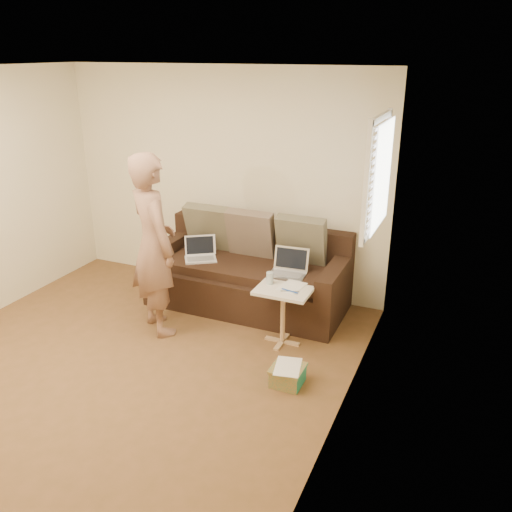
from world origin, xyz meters
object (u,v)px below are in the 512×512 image
(laptop_silver, at_px, (287,276))
(drinking_glass, at_px, (270,278))
(sofa, at_px, (247,271))
(side_table, at_px, (283,316))
(person, at_px, (154,245))
(laptop_white, at_px, (201,260))
(striped_box, at_px, (288,375))

(laptop_silver, bearing_deg, drinking_glass, -99.32)
(sofa, bearing_deg, side_table, -43.33)
(laptop_silver, relative_size, person, 0.20)
(laptop_white, height_order, drinking_glass, drinking_glass)
(sofa, bearing_deg, person, -126.29)
(laptop_white, distance_m, striped_box, 1.92)
(side_table, distance_m, striped_box, 0.74)
(laptop_silver, relative_size, drinking_glass, 3.14)
(person, bearing_deg, laptop_silver, -113.21)
(laptop_white, bearing_deg, side_table, -56.02)
(laptop_white, bearing_deg, person, -131.65)
(sofa, xyz_separation_m, person, (-0.63, -0.86, 0.51))
(laptop_silver, xyz_separation_m, laptop_white, (-1.05, 0.03, 0.00))
(sofa, xyz_separation_m, drinking_glass, (0.49, -0.55, 0.22))
(laptop_silver, distance_m, person, 1.42)
(sofa, relative_size, side_table, 3.75)
(laptop_white, distance_m, person, 0.85)
(side_table, height_order, drinking_glass, drinking_glass)
(sofa, distance_m, side_table, 0.92)
(laptop_silver, relative_size, side_table, 0.64)
(sofa, bearing_deg, laptop_silver, -16.56)
(laptop_white, bearing_deg, laptop_silver, -34.88)
(drinking_glass, xyz_separation_m, striped_box, (0.46, -0.72, -0.56))
(laptop_silver, bearing_deg, sofa, 159.22)
(sofa, xyz_separation_m, side_table, (0.66, -0.62, -0.13))
(laptop_white, bearing_deg, striped_box, -70.98)
(person, distance_m, striped_box, 1.84)
(drinking_glass, bearing_deg, sofa, 131.70)
(drinking_glass, bearing_deg, striped_box, -57.24)
(laptop_silver, bearing_deg, striped_box, -73.24)
(laptop_white, distance_m, drinking_glass, 1.11)
(drinking_glass, bearing_deg, person, -164.72)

